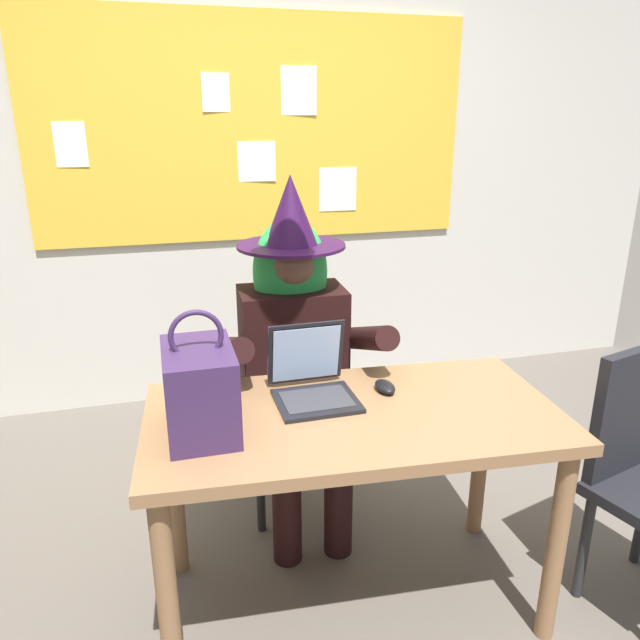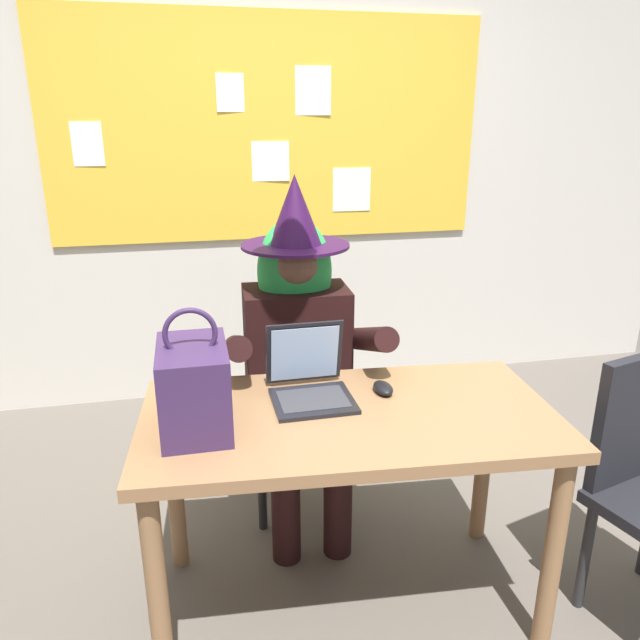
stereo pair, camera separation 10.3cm
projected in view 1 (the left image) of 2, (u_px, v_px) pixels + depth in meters
The scene contains 8 objects.
ground_plane at pixel (352, 588), 2.19m from camera, with size 24.00×24.00×0.00m, color #5B544C.
wall_back_bulletin at pixel (255, 160), 3.39m from camera, with size 5.25×2.04×2.74m.
desk_main at pixel (353, 440), 1.94m from camera, with size 1.35×0.77×0.74m.
chair_at_desk at pixel (292, 389), 2.60m from camera, with size 0.45×0.45×0.90m.
person_costumed at pixel (295, 338), 2.40m from camera, with size 0.61×0.69×1.42m.
laptop at pixel (312, 382), 1.99m from camera, with size 0.26×0.28×0.24m.
computer_mouse at pixel (385, 387), 2.04m from camera, with size 0.06×0.10×0.03m, color black.
handbag at pixel (200, 389), 1.75m from camera, with size 0.20×0.30×0.38m.
Camera 1 is at (-0.58, -1.66, 1.63)m, focal length 33.89 mm.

